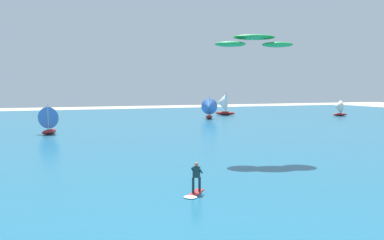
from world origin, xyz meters
TOP-DOWN VIEW (x-y plane):
  - ocean at (0.00, 49.65)m, footprint 160.00×90.00m
  - kitesurfer at (-0.79, 13.11)m, footprint 1.68×1.87m
  - kite at (7.52, 21.93)m, footprint 6.71×3.60m
  - sailboat_heeled_over at (-8.36, 43.76)m, footprint 2.96×3.30m
  - sailboat_far_right at (24.47, 65.25)m, footprint 4.32×4.06m
  - sailboat_mid_right at (18.14, 57.15)m, footprint 3.29×3.70m
  - sailboat_far_left at (45.06, 55.14)m, footprint 3.09×2.71m

SIDE VIEW (x-z plane):
  - ocean at x=0.00m, z-range 0.00..0.10m
  - kitesurfer at x=-0.79m, z-range -0.13..1.54m
  - sailboat_far_left at x=45.06m, z-range -0.05..3.43m
  - sailboat_heeled_over at x=-8.36m, z-range -0.06..3.66m
  - sailboat_mid_right at x=18.14m, z-range -0.07..4.05m
  - sailboat_far_right at x=24.47m, z-range -0.10..4.70m
  - kite at x=7.52m, z-range 8.96..9.94m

